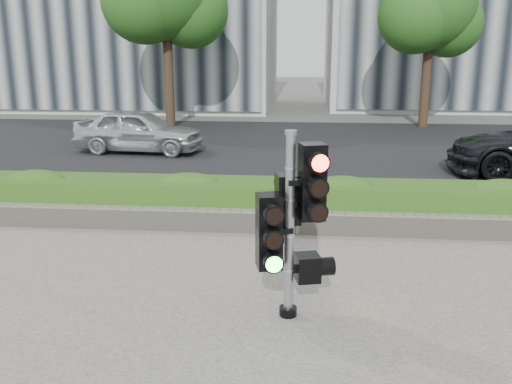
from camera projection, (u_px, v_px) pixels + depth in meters
ground at (239, 278)px, 7.17m from camera, size 120.00×120.00×0.00m
road at (278, 148)px, 16.81m from camera, size 60.00×13.00×0.02m
curb at (259, 208)px, 10.19m from camera, size 60.00×0.25×0.12m
stone_wall at (253, 221)px, 8.95m from camera, size 12.00×0.32×0.34m
hedge at (256, 201)px, 9.53m from camera, size 12.00×1.00×0.68m
tree_right at (431, 9)px, 20.56m from camera, size 4.10×3.58×6.53m
traffic_signal at (292, 216)px, 5.85m from camera, size 0.76×0.63×2.09m
car_silver at (139, 131)px, 15.95m from camera, size 3.86×1.83×1.28m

